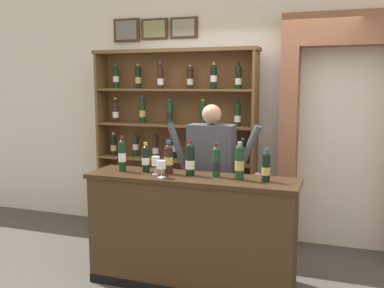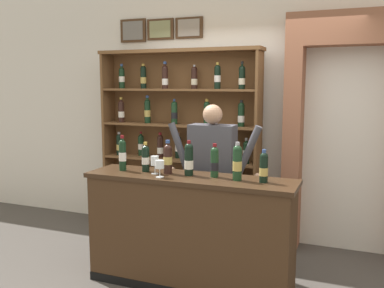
% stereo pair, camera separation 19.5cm
% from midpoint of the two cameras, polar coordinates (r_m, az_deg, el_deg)
% --- Properties ---
extents(back_wall, '(12.00, 0.19, 3.34)m').
position_cam_midpoint_polar(back_wall, '(5.09, 8.80, 6.15)').
color(back_wall, silver).
rests_on(back_wall, ground).
extents(wine_shelf, '(1.98, 0.30, 2.23)m').
position_cam_midpoint_polar(wine_shelf, '(5.04, -0.57, 0.35)').
color(wine_shelf, brown).
rests_on(wine_shelf, ground).
extents(archway_doorway, '(1.35, 0.45, 2.57)m').
position_cam_midpoint_polar(archway_doorway, '(4.84, 21.68, 2.92)').
color(archway_doorway, '#935B42').
rests_on(archway_doorway, ground).
extents(tasting_counter, '(1.90, 0.48, 1.03)m').
position_cam_midpoint_polar(tasting_counter, '(3.89, 1.11, -11.80)').
color(tasting_counter, '#422B19').
rests_on(tasting_counter, ground).
extents(shopkeeper, '(0.98, 0.22, 1.64)m').
position_cam_midpoint_polar(shopkeeper, '(4.20, 4.08, -3.24)').
color(shopkeeper, '#2D3347').
rests_on(shopkeeper, ground).
extents(tasting_bottle_prosecco, '(0.07, 0.07, 0.33)m').
position_cam_midpoint_polar(tasting_bottle_prosecco, '(4.01, -7.94, -1.34)').
color(tasting_bottle_prosecco, black).
rests_on(tasting_bottle_prosecco, tasting_counter).
extents(tasting_bottle_brunello, '(0.07, 0.07, 0.28)m').
position_cam_midpoint_polar(tasting_bottle_brunello, '(3.94, -4.86, -1.86)').
color(tasting_bottle_brunello, black).
rests_on(tasting_bottle_brunello, tasting_counter).
extents(tasting_bottle_rosso, '(0.08, 0.08, 0.31)m').
position_cam_midpoint_polar(tasting_bottle_rosso, '(3.83, -1.82, -1.89)').
color(tasting_bottle_rosso, black).
rests_on(tasting_bottle_rosso, tasting_counter).
extents(tasting_bottle_vin_santo, '(0.08, 0.08, 0.31)m').
position_cam_midpoint_polar(tasting_bottle_vin_santo, '(3.76, 1.06, -2.06)').
color(tasting_bottle_vin_santo, black).
rests_on(tasting_bottle_vin_santo, tasting_counter).
extents(tasting_bottle_bianco, '(0.07, 0.07, 0.30)m').
position_cam_midpoint_polar(tasting_bottle_bianco, '(3.70, 4.57, -2.38)').
color(tasting_bottle_bianco, '#19381E').
rests_on(tasting_bottle_bianco, tasting_counter).
extents(tasting_bottle_grappa, '(0.08, 0.08, 0.33)m').
position_cam_midpoint_polar(tasting_bottle_grappa, '(3.60, 7.68, -2.42)').
color(tasting_bottle_grappa, '#19381E').
rests_on(tasting_bottle_grappa, tasting_counter).
extents(tasting_bottle_chianti, '(0.07, 0.07, 0.28)m').
position_cam_midpoint_polar(tasting_bottle_chianti, '(3.56, 11.20, -3.06)').
color(tasting_bottle_chianti, black).
rests_on(tasting_bottle_chianti, tasting_counter).
extents(wine_glass_spare, '(0.07, 0.07, 0.16)m').
position_cam_midpoint_polar(wine_glass_spare, '(3.83, -3.58, -2.40)').
color(wine_glass_spare, silver).
rests_on(wine_glass_spare, tasting_counter).
extents(wine_glass_right, '(0.08, 0.08, 0.15)m').
position_cam_midpoint_polar(wine_glass_right, '(3.69, -2.87, -2.90)').
color(wine_glass_right, silver).
rests_on(wine_glass_right, tasting_counter).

